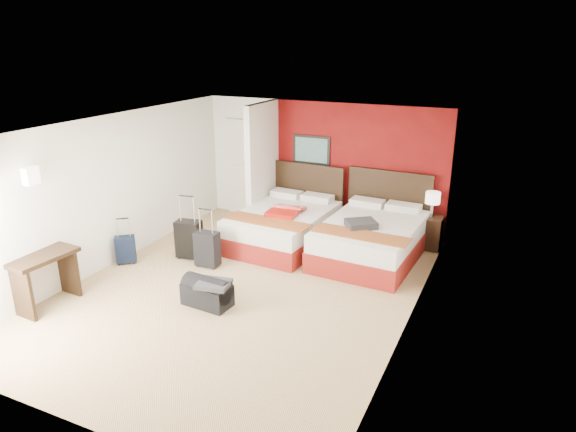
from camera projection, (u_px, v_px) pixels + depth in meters
The scene contains 17 objects.
ground at pixel (243, 289), 7.92m from camera, with size 6.50×6.50×0.00m, color tan.
room_walls at pixel (212, 179), 9.28m from camera, with size 5.02×6.52×2.50m.
red_accent_panel at pixel (357, 169), 9.98m from camera, with size 3.50×0.04×2.50m, color maroon.
partition_wall at pixel (263, 167), 10.14m from camera, with size 0.12×1.20×2.50m, color silver.
entry_door at pixel (244, 168), 11.02m from camera, with size 0.82×0.06×2.05m, color silver.
bed_left at pixel (283, 228), 9.57m from camera, with size 1.50×2.15×0.64m, color white.
bed_right at pixel (371, 240), 8.93m from camera, with size 1.55×2.21×0.66m, color white.
red_suitcase_open at pixel (286, 211), 9.32m from camera, with size 0.53×0.73×0.09m, color #AC170E.
jacket_bundle at pixel (361, 224), 8.59m from camera, with size 0.48×0.39×0.12m, color #323236.
nightstand at pixel (430, 232), 9.41m from camera, with size 0.42×0.42×0.59m, color black.
table_lamp at pixel (432, 205), 9.23m from camera, with size 0.26×0.26×0.47m, color silver.
suitcase_black at pixel (189, 240), 8.96m from camera, with size 0.43×0.27×0.65m, color black.
suitcase_charcoal at pixel (207, 250), 8.63m from camera, with size 0.39×0.24×0.58m, color black.
suitcase_navy at pixel (126, 251), 8.77m from camera, with size 0.33×0.20×0.45m, color black.
duffel_bag at pixel (207, 294), 7.41m from camera, with size 0.70×0.37×0.36m, color black.
jacket_draped at pixel (213, 284), 7.24m from camera, with size 0.45×0.38×0.06m, color #343438.
desk at pixel (46, 280), 7.33m from camera, with size 0.47×0.94×0.79m, color black.
Camera 1 is at (3.60, -6.17, 3.67)m, focal length 32.15 mm.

